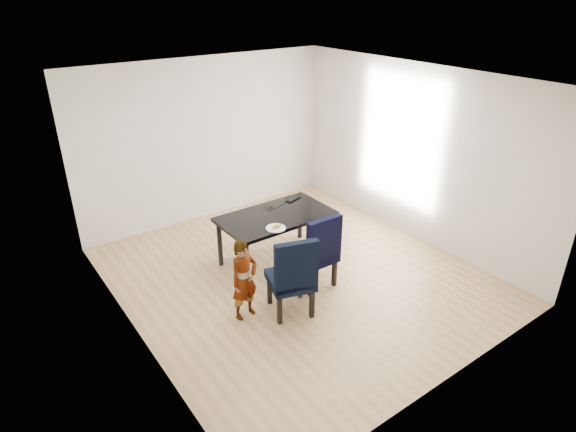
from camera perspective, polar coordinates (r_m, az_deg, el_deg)
floor at (r=6.83m, az=0.99°, el=-7.06°), size 4.50×5.00×0.01m
ceiling at (r=5.82m, az=1.20°, el=15.93°), size 4.50×5.00×0.01m
wall_back at (r=8.22m, az=-9.58°, el=8.86°), size 4.50×0.01×2.70m
wall_front at (r=4.67m, az=19.98°, el=-6.26°), size 4.50×0.01×2.70m
wall_left at (r=5.29m, az=-18.88°, el=-2.17°), size 0.01×5.00×2.70m
wall_right at (r=7.69m, az=14.76°, el=7.15°), size 0.01×5.00×2.70m
dining_table at (r=6.99m, az=-1.44°, el=-2.63°), size 1.60×0.90×0.75m
chair_left at (r=5.87m, az=0.28°, el=-6.80°), size 0.66×0.67×1.08m
chair_right at (r=6.40m, az=3.01°, el=-3.92°), size 0.52×0.54×1.07m
child at (r=5.82m, az=-5.20°, el=-7.55°), size 0.41×0.30×1.03m
plate at (r=6.43m, az=-1.46°, el=-1.45°), size 0.33×0.33×0.01m
sandwich at (r=6.41m, az=-1.35°, el=-1.18°), size 0.15×0.08×0.06m
laptop at (r=7.35m, az=0.35°, el=2.23°), size 0.35×0.28×0.02m
cable_tangle at (r=6.98m, az=-1.99°, el=0.79°), size 0.15×0.15×0.01m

